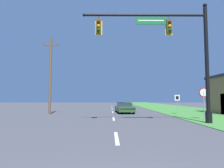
% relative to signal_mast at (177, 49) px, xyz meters
% --- Properties ---
extents(grass_verge_right, '(10.00, 110.00, 0.04)m').
position_rel_signal_mast_xyz_m(grass_verge_right, '(6.14, 19.15, -5.06)').
color(grass_verge_right, '#428438').
rests_on(grass_verge_right, ground).
extents(road_center_line, '(0.16, 34.80, 0.01)m').
position_rel_signal_mast_xyz_m(road_center_line, '(-4.36, 11.15, -5.07)').
color(road_center_line, silver).
rests_on(road_center_line, ground).
extents(signal_mast, '(8.84, 0.47, 8.35)m').
position_rel_signal_mast_xyz_m(signal_mast, '(0.00, 0.00, 0.00)').
color(signal_mast, black).
rests_on(signal_mast, grass_verge_right).
extents(car_ahead, '(2.14, 4.80, 1.19)m').
position_rel_signal_mast_xyz_m(car_ahead, '(-2.99, 10.04, -4.47)').
color(car_ahead, black).
rests_on(car_ahead, ground).
extents(stop_sign, '(0.76, 0.07, 2.50)m').
position_rel_signal_mast_xyz_m(stop_sign, '(2.80, 2.27, -3.21)').
color(stop_sign, gray).
rests_on(stop_sign, grass_verge_right).
extents(route_sign_post, '(0.55, 0.06, 2.03)m').
position_rel_signal_mast_xyz_m(route_sign_post, '(2.52, 7.75, -3.55)').
color(route_sign_post, gray).
rests_on(route_sign_post, grass_verge_right).
extents(utility_pole_near, '(1.80, 0.26, 8.47)m').
position_rel_signal_mast_xyz_m(utility_pole_near, '(-11.20, 8.11, -0.69)').
color(utility_pole_near, brown).
rests_on(utility_pole_near, ground).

